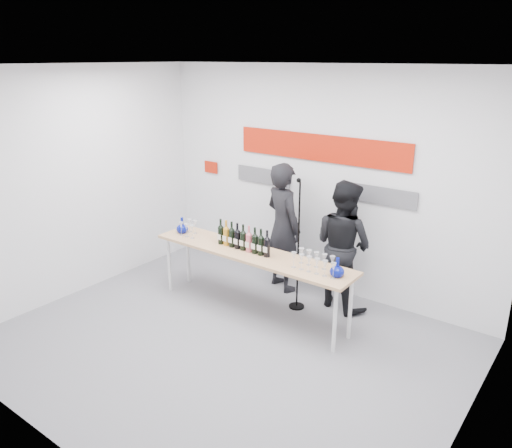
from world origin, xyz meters
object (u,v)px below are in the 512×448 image
at_px(tasting_table, 251,257).
at_px(presenter_left, 283,227).
at_px(mic_stand, 297,270).
at_px(presenter_right, 343,245).

bearing_deg(tasting_table, presenter_left, 96.62).
xyz_separation_m(tasting_table, mic_stand, (0.39, 0.45, -0.23)).
distance_m(presenter_left, mic_stand, 0.72).
bearing_deg(mic_stand, tasting_table, -133.55).
bearing_deg(mic_stand, presenter_left, 139.00).
bearing_deg(presenter_right, mic_stand, 59.79).
relative_size(tasting_table, presenter_left, 1.54).
xyz_separation_m(tasting_table, presenter_right, (0.80, 0.85, 0.08)).
distance_m(tasting_table, presenter_left, 0.85).
height_order(presenter_left, presenter_right, presenter_left).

